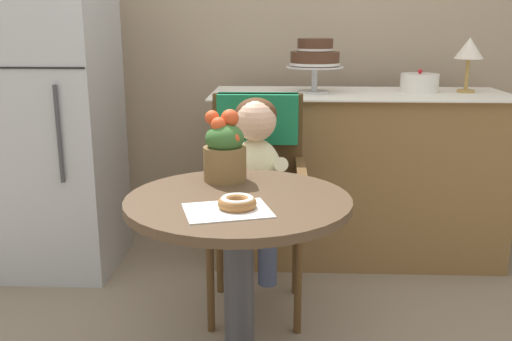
# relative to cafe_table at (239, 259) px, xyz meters

# --- Properties ---
(back_wall) EXTENTS (4.80, 0.10, 2.70)m
(back_wall) POSITION_rel_cafe_table_xyz_m (0.00, 1.85, 0.84)
(back_wall) COLOR tan
(back_wall) RESTS_ON ground
(cafe_table) EXTENTS (0.72, 0.72, 0.72)m
(cafe_table) POSITION_rel_cafe_table_xyz_m (0.00, 0.00, 0.00)
(cafe_table) COLOR #4C3826
(cafe_table) RESTS_ON ground
(wicker_chair) EXTENTS (0.42, 0.45, 0.95)m
(wicker_chair) POSITION_rel_cafe_table_xyz_m (0.03, 0.70, 0.13)
(wicker_chair) COLOR brown
(wicker_chair) RESTS_ON ground
(seated_child) EXTENTS (0.27, 0.32, 0.73)m
(seated_child) POSITION_rel_cafe_table_xyz_m (0.03, 0.55, 0.17)
(seated_child) COLOR beige
(seated_child) RESTS_ON ground
(paper_napkin) EXTENTS (0.29, 0.25, 0.00)m
(paper_napkin) POSITION_rel_cafe_table_xyz_m (-0.02, -0.14, 0.21)
(paper_napkin) COLOR white
(paper_napkin) RESTS_ON cafe_table
(donut_front) EXTENTS (0.12, 0.12, 0.04)m
(donut_front) POSITION_rel_cafe_table_xyz_m (0.01, -0.12, 0.23)
(donut_front) COLOR #936033
(donut_front) RESTS_ON cafe_table
(flower_vase) EXTENTS (0.15, 0.16, 0.25)m
(flower_vase) POSITION_rel_cafe_table_xyz_m (-0.06, 0.20, 0.33)
(flower_vase) COLOR brown
(flower_vase) RESTS_ON cafe_table
(display_counter) EXTENTS (1.56, 0.62, 0.90)m
(display_counter) POSITION_rel_cafe_table_xyz_m (0.55, 1.30, -0.05)
(display_counter) COLOR olive
(display_counter) RESTS_ON ground
(tiered_cake_stand) EXTENTS (0.30, 0.30, 0.28)m
(tiered_cake_stand) POSITION_rel_cafe_table_xyz_m (0.31, 1.30, 0.57)
(tiered_cake_stand) COLOR silver
(tiered_cake_stand) RESTS_ON display_counter
(round_layer_cake) EXTENTS (0.20, 0.20, 0.12)m
(round_layer_cake) POSITION_rel_cafe_table_xyz_m (0.86, 1.34, 0.44)
(round_layer_cake) COLOR white
(round_layer_cake) RESTS_ON display_counter
(table_lamp) EXTENTS (0.15, 0.15, 0.28)m
(table_lamp) POSITION_rel_cafe_table_xyz_m (1.11, 1.35, 0.61)
(table_lamp) COLOR #B28C47
(table_lamp) RESTS_ON display_counter
(refrigerator) EXTENTS (0.64, 0.63, 1.70)m
(refrigerator) POSITION_rel_cafe_table_xyz_m (-1.05, 1.10, 0.34)
(refrigerator) COLOR #B7BABF
(refrigerator) RESTS_ON ground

